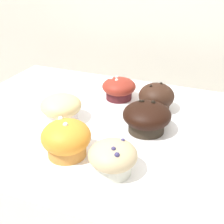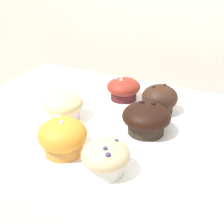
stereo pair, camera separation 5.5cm
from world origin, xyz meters
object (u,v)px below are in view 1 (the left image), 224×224
at_px(muffin_back_right, 119,88).
at_px(muffin_front_right, 113,158).
at_px(muffin_back_center, 147,117).
at_px(muffin_back_left, 61,108).
at_px(muffin_front_center, 66,139).
at_px(muffin_front_left, 156,98).

distance_m(muffin_back_right, muffin_front_right, 0.36).
bearing_deg(muffin_back_center, muffin_front_right, -94.97).
xyz_separation_m(muffin_back_left, muffin_back_right, (0.09, 0.19, -0.00)).
distance_m(muffin_back_left, muffin_front_right, 0.26).
bearing_deg(muffin_front_center, muffin_back_left, 124.33).
bearing_deg(muffin_back_right, muffin_back_left, -116.07).
bearing_deg(muffin_back_right, muffin_front_left, -14.46).
bearing_deg(muffin_back_right, muffin_front_center, -90.07).
xyz_separation_m(muffin_front_left, muffin_back_center, (0.01, -0.12, 0.00)).
bearing_deg(muffin_front_center, muffin_front_right, -9.39).
height_order(muffin_front_center, muffin_back_right, muffin_front_center).
xyz_separation_m(muffin_front_center, muffin_back_right, (0.00, 0.32, -0.01)).
bearing_deg(muffin_back_center, muffin_back_right, 130.68).
bearing_deg(muffin_back_right, muffin_front_right, -71.02).
distance_m(muffin_back_left, muffin_front_left, 0.27).
bearing_deg(muffin_front_right, muffin_front_left, 88.47).
xyz_separation_m(muffin_back_left, muffin_front_left, (0.22, 0.15, 0.00)).
relative_size(muffin_front_right, muffin_back_center, 0.83).
xyz_separation_m(muffin_back_right, muffin_front_right, (0.12, -0.34, 0.00)).
bearing_deg(muffin_front_center, muffin_front_left, 66.47).
bearing_deg(muffin_back_center, muffin_back_left, -171.81).
relative_size(muffin_back_left, muffin_front_right, 1.08).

